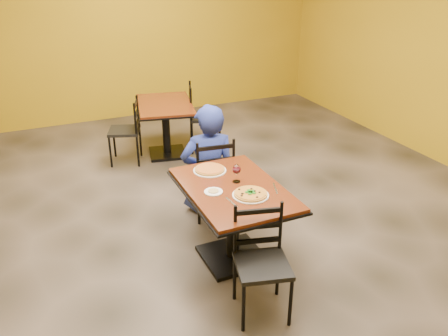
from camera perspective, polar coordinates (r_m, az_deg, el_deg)
name	(u,v)px	position (r m, az deg, el deg)	size (l,w,h in m)	color
floor	(212,231)	(4.86, -1.43, -7.72)	(7.00, 8.00, 0.01)	black
wall_back	(115,27)	(8.02, -13.11, 16.32)	(7.00, 0.01, 3.00)	#A98512
table_main	(233,206)	(4.18, 1.14, -4.70)	(0.83, 1.23, 0.75)	#601D0F
table_second	(165,117)	(6.48, -7.14, 6.13)	(0.95, 1.23, 0.75)	#601D0F
chair_main_near	(263,266)	(3.66, 4.71, -11.81)	(0.40, 0.40, 0.89)	black
chair_main_far	(211,175)	(4.97, -1.57, -0.86)	(0.41, 0.41, 0.92)	black
chair_second_left	(124,131)	(6.39, -12.05, 4.41)	(0.40, 0.40, 0.88)	black
chair_second_right	(205,117)	(6.69, -2.35, 6.22)	(0.43, 0.43, 0.95)	black
diner	(208,159)	(5.01, -1.90, 1.16)	(0.60, 0.40, 1.21)	navy
plate_main	(251,195)	(3.95, 3.25, -3.33)	(0.31, 0.31, 0.01)	white
pizza_main	(251,194)	(3.95, 3.26, -3.12)	(0.28, 0.28, 0.02)	#89330A
plate_far	(210,170)	(4.38, -1.75, -0.31)	(0.31, 0.31, 0.01)	white
pizza_far	(210,169)	(4.38, -1.75, -0.12)	(0.28, 0.28, 0.02)	orange
side_plate	(213,192)	(4.00, -1.30, -2.91)	(0.16, 0.16, 0.01)	white
dip	(213,191)	(4.00, -1.30, -2.80)	(0.09, 0.09, 0.01)	tan
wine_glass	(237,173)	(4.14, 1.53, -0.58)	(0.08, 0.08, 0.18)	white
fork	(232,202)	(3.85, 0.94, -4.20)	(0.01, 0.19, 0.00)	silver
knife	(275,188)	(4.09, 6.26, -2.47)	(0.01, 0.21, 0.00)	silver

